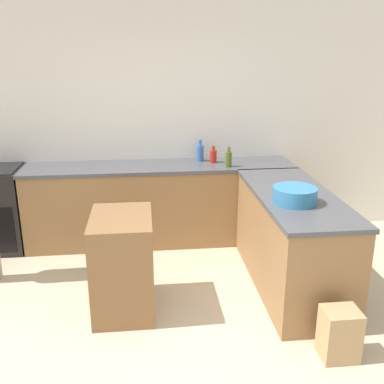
{
  "coord_description": "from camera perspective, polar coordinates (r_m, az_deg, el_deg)",
  "views": [
    {
      "loc": [
        -0.17,
        -2.73,
        2.18
      ],
      "look_at": [
        0.24,
        1.01,
        0.97
      ],
      "focal_mm": 42.0,
      "sensor_mm": 36.0,
      "label": 1
    }
  ],
  "objects": [
    {
      "name": "paper_bag",
      "position": [
        3.59,
        18.21,
        -16.75
      ],
      "size": [
        0.26,
        0.23,
        0.39
      ],
      "color": "tan",
      "rests_on": "ground_plane"
    },
    {
      "name": "counter_back",
      "position": [
        5.2,
        -3.99,
        -1.44
      ],
      "size": [
        3.04,
        0.62,
        0.92
      ],
      "color": "olive",
      "rests_on": "ground_plane"
    },
    {
      "name": "wall_back",
      "position": [
        5.3,
        -4.34,
        8.84
      ],
      "size": [
        8.0,
        0.06,
        2.7
      ],
      "color": "white",
      "rests_on": "ground_plane"
    },
    {
      "name": "water_bottle_blue",
      "position": [
        5.21,
        1.02,
        5.04
      ],
      "size": [
        0.08,
        0.08,
        0.25
      ],
      "color": "#386BB7",
      "rests_on": "counter_back"
    },
    {
      "name": "counter_peninsula",
      "position": [
        4.33,
        12.48,
        -5.95
      ],
      "size": [
        0.69,
        1.77,
        0.92
      ],
      "color": "olive",
      "rests_on": "ground_plane"
    },
    {
      "name": "ground_plane",
      "position": [
        3.5,
        -2.25,
        -20.64
      ],
      "size": [
        14.0,
        14.0,
        0.0
      ],
      "primitive_type": "plane",
      "color": "beige"
    },
    {
      "name": "olive_oil_bottle",
      "position": [
        4.97,
        4.67,
        4.22
      ],
      "size": [
        0.07,
        0.07,
        0.23
      ],
      "color": "#475B1E",
      "rests_on": "counter_back"
    },
    {
      "name": "hot_sauce_bottle",
      "position": [
        5.15,
        2.71,
        4.6
      ],
      "size": [
        0.08,
        0.08,
        0.19
      ],
      "color": "red",
      "rests_on": "counter_back"
    },
    {
      "name": "island_table",
      "position": [
        3.91,
        -8.76,
        -8.98
      ],
      "size": [
        0.51,
        0.7,
        0.86
      ],
      "color": "brown",
      "rests_on": "ground_plane"
    },
    {
      "name": "mixing_bowl",
      "position": [
        3.9,
        12.9,
        -0.39
      ],
      "size": [
        0.37,
        0.37,
        0.14
      ],
      "color": "teal",
      "rests_on": "counter_peninsula"
    }
  ]
}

